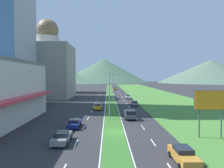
% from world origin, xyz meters
% --- Properties ---
extents(ground_plane, '(600.00, 600.00, 0.00)m').
position_xyz_m(ground_plane, '(0.00, 0.00, 0.00)').
color(ground_plane, '#2D2D30').
extents(grass_median, '(3.20, 240.00, 0.06)m').
position_xyz_m(grass_median, '(0.00, 60.00, 0.03)').
color(grass_median, '#387028').
rests_on(grass_median, ground_plane).
extents(grass_verge_right, '(24.00, 240.00, 0.06)m').
position_xyz_m(grass_verge_right, '(20.60, 60.00, 0.03)').
color(grass_verge_right, '#477F33').
rests_on(grass_verge_right, ground_plane).
extents(lane_dash_left_2, '(0.16, 2.80, 0.01)m').
position_xyz_m(lane_dash_left_2, '(-5.10, -4.89, 0.01)').
color(lane_dash_left_2, silver).
rests_on(lane_dash_left_2, ground_plane).
extents(lane_dash_left_3, '(0.16, 2.80, 0.01)m').
position_xyz_m(lane_dash_left_3, '(-5.10, 2.67, 0.01)').
color(lane_dash_left_3, silver).
rests_on(lane_dash_left_3, ground_plane).
extents(lane_dash_left_4, '(0.16, 2.80, 0.01)m').
position_xyz_m(lane_dash_left_4, '(-5.10, 10.23, 0.01)').
color(lane_dash_left_4, silver).
rests_on(lane_dash_left_4, ground_plane).
extents(lane_dash_left_5, '(0.16, 2.80, 0.01)m').
position_xyz_m(lane_dash_left_5, '(-5.10, 17.78, 0.01)').
color(lane_dash_left_5, silver).
rests_on(lane_dash_left_5, ground_plane).
extents(lane_dash_left_6, '(0.16, 2.80, 0.01)m').
position_xyz_m(lane_dash_left_6, '(-5.10, 25.34, 0.01)').
color(lane_dash_left_6, silver).
rests_on(lane_dash_left_6, ground_plane).
extents(lane_dash_left_7, '(0.16, 2.80, 0.01)m').
position_xyz_m(lane_dash_left_7, '(-5.10, 32.90, 0.01)').
color(lane_dash_left_7, silver).
rests_on(lane_dash_left_7, ground_plane).
extents(lane_dash_left_8, '(0.16, 2.80, 0.01)m').
position_xyz_m(lane_dash_left_8, '(-5.10, 40.45, 0.01)').
color(lane_dash_left_8, silver).
rests_on(lane_dash_left_8, ground_plane).
extents(lane_dash_left_9, '(0.16, 2.80, 0.01)m').
position_xyz_m(lane_dash_left_9, '(-5.10, 48.01, 0.01)').
color(lane_dash_left_9, silver).
rests_on(lane_dash_left_9, ground_plane).
extents(lane_dash_left_10, '(0.16, 2.80, 0.01)m').
position_xyz_m(lane_dash_left_10, '(-5.10, 55.57, 0.01)').
color(lane_dash_left_10, silver).
rests_on(lane_dash_left_10, ground_plane).
extents(lane_dash_left_11, '(0.16, 2.80, 0.01)m').
position_xyz_m(lane_dash_left_11, '(-5.10, 63.12, 0.01)').
color(lane_dash_left_11, silver).
rests_on(lane_dash_left_11, ground_plane).
extents(lane_dash_left_12, '(0.16, 2.80, 0.01)m').
position_xyz_m(lane_dash_left_12, '(-5.10, 70.68, 0.01)').
color(lane_dash_left_12, silver).
rests_on(lane_dash_left_12, ground_plane).
extents(lane_dash_left_13, '(0.16, 2.80, 0.01)m').
position_xyz_m(lane_dash_left_13, '(-5.10, 78.24, 0.01)').
color(lane_dash_left_13, silver).
rests_on(lane_dash_left_13, ground_plane).
extents(lane_dash_left_14, '(0.16, 2.80, 0.01)m').
position_xyz_m(lane_dash_left_14, '(-5.10, 85.79, 0.01)').
color(lane_dash_left_14, silver).
rests_on(lane_dash_left_14, ground_plane).
extents(lane_dash_right_2, '(0.16, 2.80, 0.01)m').
position_xyz_m(lane_dash_right_2, '(5.10, -4.89, 0.01)').
color(lane_dash_right_2, silver).
rests_on(lane_dash_right_2, ground_plane).
extents(lane_dash_right_3, '(0.16, 2.80, 0.01)m').
position_xyz_m(lane_dash_right_3, '(5.10, 2.67, 0.01)').
color(lane_dash_right_3, silver).
rests_on(lane_dash_right_3, ground_plane).
extents(lane_dash_right_4, '(0.16, 2.80, 0.01)m').
position_xyz_m(lane_dash_right_4, '(5.10, 10.23, 0.01)').
color(lane_dash_right_4, silver).
rests_on(lane_dash_right_4, ground_plane).
extents(lane_dash_right_5, '(0.16, 2.80, 0.01)m').
position_xyz_m(lane_dash_right_5, '(5.10, 17.78, 0.01)').
color(lane_dash_right_5, silver).
rests_on(lane_dash_right_5, ground_plane).
extents(lane_dash_right_6, '(0.16, 2.80, 0.01)m').
position_xyz_m(lane_dash_right_6, '(5.10, 25.34, 0.01)').
color(lane_dash_right_6, silver).
rests_on(lane_dash_right_6, ground_plane).
extents(lane_dash_right_7, '(0.16, 2.80, 0.01)m').
position_xyz_m(lane_dash_right_7, '(5.10, 32.90, 0.01)').
color(lane_dash_right_7, silver).
rests_on(lane_dash_right_7, ground_plane).
extents(lane_dash_right_8, '(0.16, 2.80, 0.01)m').
position_xyz_m(lane_dash_right_8, '(5.10, 40.45, 0.01)').
color(lane_dash_right_8, silver).
rests_on(lane_dash_right_8, ground_plane).
extents(lane_dash_right_9, '(0.16, 2.80, 0.01)m').
position_xyz_m(lane_dash_right_9, '(5.10, 48.01, 0.01)').
color(lane_dash_right_9, silver).
rests_on(lane_dash_right_9, ground_plane).
extents(lane_dash_right_10, '(0.16, 2.80, 0.01)m').
position_xyz_m(lane_dash_right_10, '(5.10, 55.57, 0.01)').
color(lane_dash_right_10, silver).
rests_on(lane_dash_right_10, ground_plane).
extents(lane_dash_right_11, '(0.16, 2.80, 0.01)m').
position_xyz_m(lane_dash_right_11, '(5.10, 63.12, 0.01)').
color(lane_dash_right_11, silver).
rests_on(lane_dash_right_11, ground_plane).
extents(lane_dash_right_12, '(0.16, 2.80, 0.01)m').
position_xyz_m(lane_dash_right_12, '(5.10, 70.68, 0.01)').
color(lane_dash_right_12, silver).
rests_on(lane_dash_right_12, ground_plane).
extents(lane_dash_right_13, '(0.16, 2.80, 0.01)m').
position_xyz_m(lane_dash_right_13, '(5.10, 78.24, 0.01)').
color(lane_dash_right_13, silver).
rests_on(lane_dash_right_13, ground_plane).
extents(lane_dash_right_14, '(0.16, 2.80, 0.01)m').
position_xyz_m(lane_dash_right_14, '(5.10, 85.79, 0.01)').
color(lane_dash_right_14, silver).
rests_on(lane_dash_right_14, ground_plane).
extents(edge_line_median_left, '(0.16, 240.00, 0.01)m').
position_xyz_m(edge_line_median_left, '(-1.75, 60.00, 0.01)').
color(edge_line_median_left, silver).
rests_on(edge_line_median_left, ground_plane).
extents(edge_line_median_right, '(0.16, 240.00, 0.01)m').
position_xyz_m(edge_line_median_right, '(1.75, 60.00, 0.01)').
color(edge_line_median_right, silver).
rests_on(edge_line_median_right, ground_plane).
extents(domed_building, '(19.40, 19.40, 32.10)m').
position_xyz_m(domed_building, '(-25.65, 50.70, 12.45)').
color(domed_building, '#9E9384').
rests_on(domed_building, ground_plane).
extents(midrise_colored, '(15.04, 15.04, 24.81)m').
position_xyz_m(midrise_colored, '(-30.72, 77.20, 12.41)').
color(midrise_colored, beige).
rests_on(midrise_colored, ground_plane).
extents(hill_far_left, '(200.15, 200.15, 24.25)m').
position_xyz_m(hill_far_left, '(-79.59, 273.01, 12.12)').
color(hill_far_left, '#47664C').
rests_on(hill_far_left, ground_plane).
extents(hill_far_center, '(130.99, 130.99, 35.26)m').
position_xyz_m(hill_far_center, '(-7.67, 266.24, 17.63)').
color(hill_far_center, '#47664C').
rests_on(hill_far_center, ground_plane).
extents(hill_far_right, '(140.37, 140.37, 31.08)m').
position_xyz_m(hill_far_right, '(138.25, 233.54, 15.54)').
color(hill_far_right, '#516B56').
rests_on(hill_far_right, ground_plane).
extents(street_lamp_near, '(3.50, 0.50, 9.50)m').
position_xyz_m(street_lamp_near, '(-0.20, 9.53, 5.51)').
color(street_lamp_near, '#99999E').
rests_on(street_lamp_near, ground_plane).
extents(street_lamp_mid, '(3.24, 0.33, 9.85)m').
position_xyz_m(street_lamp_mid, '(0.35, 35.72, 5.67)').
color(street_lamp_mid, '#99999E').
rests_on(street_lamp_mid, ground_plane).
extents(billboard_roadside, '(4.77, 0.28, 6.83)m').
position_xyz_m(billboard_roadside, '(13.72, -3.05, 5.08)').
color(billboard_roadside, '#4C4C51').
rests_on(billboard_roadside, ground_plane).
extents(car_0, '(1.92, 4.66, 1.50)m').
position_xyz_m(car_0, '(6.85, 45.54, 0.78)').
color(car_0, silver).
rests_on(car_0, ground_plane).
extents(car_1, '(1.89, 4.15, 1.56)m').
position_xyz_m(car_1, '(-3.55, 21.08, 0.79)').
color(car_1, yellow).
rests_on(car_1, ground_plane).
extents(car_2, '(2.02, 4.64, 1.57)m').
position_xyz_m(car_2, '(-6.98, -4.90, 0.79)').
color(car_2, slate).
rests_on(car_2, ground_plane).
extents(car_3, '(1.87, 4.01, 1.43)m').
position_xyz_m(car_3, '(7.03, 27.52, 0.74)').
color(car_3, slate).
rests_on(car_3, ground_plane).
extents(car_4, '(2.00, 4.67, 1.57)m').
position_xyz_m(car_4, '(6.78, -10.97, 0.80)').
color(car_4, '#C6842D').
rests_on(car_4, ground_plane).
extents(car_5, '(2.02, 4.43, 1.51)m').
position_xyz_m(car_5, '(3.44, 95.62, 0.77)').
color(car_5, yellow).
rests_on(car_5, ground_plane).
extents(car_6, '(2.04, 4.40, 1.49)m').
position_xyz_m(car_6, '(-6.70, 2.92, 0.76)').
color(car_6, navy).
rests_on(car_6, ground_plane).
extents(pickup_truck_0, '(2.18, 5.40, 2.00)m').
position_xyz_m(pickup_truck_0, '(3.59, 9.65, 0.98)').
color(pickup_truck_0, '#515459').
rests_on(pickup_truck_0, ground_plane).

